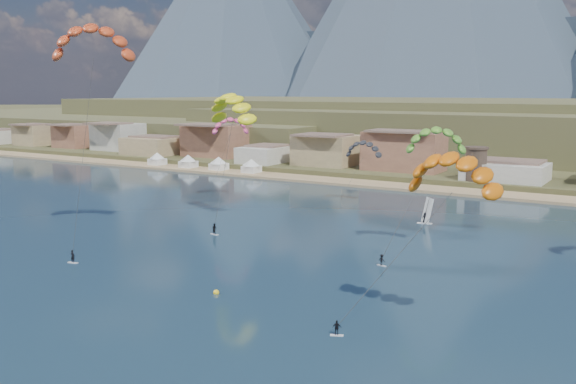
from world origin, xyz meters
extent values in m
plane|color=#0D2230|center=(0.00, 0.00, 0.00)|extent=(2400.00, 2400.00, 0.00)
cube|color=tan|center=(0.00, 106.00, 0.25)|extent=(2200.00, 12.00, 0.90)
cube|color=brown|center=(-200.00, 200.00, 7.00)|extent=(280.00, 130.00, 10.00)
cube|color=brown|center=(-40.00, 260.00, 11.00)|extent=(380.00, 170.00, 18.00)
cone|color=#303E50|center=(-560.00, 780.00, 152.00)|extent=(400.00, 400.00, 300.00)
cone|color=#303E50|center=(-820.00, 800.00, 117.00)|extent=(340.00, 340.00, 230.00)
cylinder|color=#47382D|center=(5.00, 114.00, 6.00)|extent=(5.20, 5.20, 8.00)
cylinder|color=#47382D|center=(5.00, 114.00, 10.30)|extent=(5.82, 5.82, 0.60)
cube|color=white|center=(-95.00, 106.00, 1.70)|extent=(4.50, 4.50, 2.00)
pyramid|color=white|center=(-95.00, 106.00, 4.70)|extent=(6.40, 6.40, 2.00)
cube|color=white|center=(-82.00, 106.00, 1.70)|extent=(4.50, 4.50, 2.00)
pyramid|color=white|center=(-82.00, 106.00, 4.70)|extent=(6.40, 6.40, 2.00)
cube|color=white|center=(-70.00, 106.00, 1.70)|extent=(4.50, 4.50, 2.00)
pyramid|color=white|center=(-70.00, 106.00, 4.70)|extent=(6.40, 6.40, 2.00)
cube|color=white|center=(-58.00, 106.00, 1.70)|extent=(4.50, 4.50, 2.00)
pyramid|color=white|center=(-58.00, 106.00, 4.70)|extent=(6.40, 6.40, 2.00)
cube|color=silver|center=(-25.26, 14.06, 0.05)|extent=(1.66, 0.74, 0.11)
imported|color=black|center=(-25.26, 14.06, 1.03)|extent=(0.74, 0.55, 1.84)
cylinder|color=#262626|center=(-28.20, 19.46, 15.31)|extent=(0.05, 0.05, 30.84)
cube|color=silver|center=(-19.16, 39.05, 0.05)|extent=(1.68, 0.71, 0.11)
imported|color=black|center=(-19.16, 39.05, 1.05)|extent=(1.00, 0.83, 1.87)
cylinder|color=#262626|center=(-20.91, 44.25, 10.05)|extent=(0.05, 0.05, 20.84)
cube|color=silver|center=(19.51, 9.65, 0.04)|extent=(1.39, 0.91, 0.09)
imported|color=black|center=(19.51, 9.65, 0.86)|extent=(0.98, 0.71, 1.54)
cylinder|color=#262626|center=(24.14, 12.82, 7.78)|extent=(0.05, 0.05, 17.64)
cube|color=silver|center=(13.14, 35.91, 0.05)|extent=(1.45, 0.74, 0.09)
imported|color=black|center=(13.14, 35.91, 0.89)|extent=(1.15, 0.83, 1.60)
cylinder|color=#262626|center=(15.10, 40.89, 8.25)|extent=(0.05, 0.05, 18.00)
cylinder|color=#262626|center=(-36.54, 63.29, 7.72)|extent=(0.04, 0.04, 16.86)
cylinder|color=#262626|center=(-10.12, 75.69, 5.33)|extent=(0.04, 0.04, 12.85)
cube|color=silver|center=(8.59, 66.62, 0.07)|extent=(2.83, 1.24, 0.14)
imported|color=black|center=(8.59, 66.62, 1.12)|extent=(1.05, 0.78, 1.97)
cube|color=white|center=(9.05, 66.62, 2.53)|extent=(1.54, 3.10, 4.70)
sphere|color=yellow|center=(0.84, 13.87, 0.13)|extent=(0.75, 0.75, 0.75)
camera|label=1|loc=(46.99, -44.56, 24.50)|focal=39.36mm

